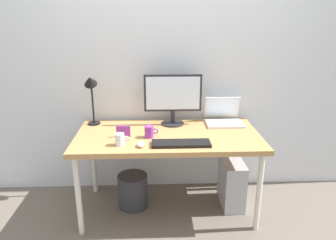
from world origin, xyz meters
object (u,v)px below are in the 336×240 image
at_px(desk_lamp, 91,89).
at_px(photo_frame, 123,131).
at_px(keyboard, 181,143).
at_px(mouse, 141,144).
at_px(wastebasket, 133,191).
at_px(laptop, 223,117).
at_px(monitor, 173,97).
at_px(computer_tower, 232,183).
at_px(desk, 168,140).
at_px(coffee_mug, 149,132).
at_px(glass_cup, 120,139).

relative_size(desk_lamp, photo_frame, 4.22).
distance_m(keyboard, photo_frame, 0.48).
relative_size(mouse, photo_frame, 0.82).
xyz_separation_m(keyboard, wastebasket, (-0.40, 0.29, -0.56)).
distance_m(laptop, wastebasket, 1.04).
height_order(monitor, computer_tower, monitor).
xyz_separation_m(desk, computer_tower, (0.57, 0.05, -0.43)).
relative_size(mouse, wastebasket, 0.30).
bearing_deg(coffee_mug, computer_tower, 9.46).
distance_m(mouse, photo_frame, 0.25).
bearing_deg(mouse, photo_frame, 125.65).
xyz_separation_m(keyboard, coffee_mug, (-0.24, 0.17, 0.04)).
bearing_deg(photo_frame, computer_tower, 6.18).
xyz_separation_m(computer_tower, wastebasket, (-0.88, 0.00, -0.06)).
height_order(glass_cup, photo_frame, photo_frame).
bearing_deg(desk_lamp, mouse, -48.86).
height_order(coffee_mug, wastebasket, coffee_mug).
bearing_deg(desk, wastebasket, 170.61).
distance_m(laptop, photo_frame, 0.92).
xyz_separation_m(desk, photo_frame, (-0.36, -0.05, 0.10)).
distance_m(laptop, coffee_mug, 0.74).
bearing_deg(laptop, desk, -152.46).
bearing_deg(computer_tower, keyboard, -149.14).
xyz_separation_m(desk, laptop, (0.51, 0.26, 0.11)).
bearing_deg(wastebasket, desk_lamp, 150.11).
relative_size(keyboard, coffee_mug, 4.06).
xyz_separation_m(desk, wastebasket, (-0.31, 0.05, -0.49)).
height_order(desk, photo_frame, photo_frame).
bearing_deg(wastebasket, laptop, 14.63).
distance_m(desk, mouse, 0.34).
bearing_deg(photo_frame, laptop, 20.01).
xyz_separation_m(desk_lamp, coffee_mug, (0.50, -0.32, -0.28)).
distance_m(coffee_mug, glass_cup, 0.26).
height_order(keyboard, computer_tower, keyboard).
height_order(keyboard, photo_frame, photo_frame).
xyz_separation_m(keyboard, mouse, (-0.30, -0.02, 0.01)).
xyz_separation_m(photo_frame, computer_tower, (0.93, 0.10, -0.54)).
bearing_deg(desk_lamp, coffee_mug, -32.37).
xyz_separation_m(laptop, desk_lamp, (-1.16, -0.02, 0.27)).
height_order(coffee_mug, photo_frame, same).
height_order(laptop, wastebasket, laptop).
xyz_separation_m(glass_cup, computer_tower, (0.93, 0.27, -0.54)).
bearing_deg(keyboard, photo_frame, 157.28).
bearing_deg(monitor, keyboard, -85.73).
height_order(desk_lamp, glass_cup, desk_lamp).
bearing_deg(glass_cup, photo_frame, 87.14).
relative_size(monitor, wastebasket, 1.66).
height_order(laptop, computer_tower, laptop).
relative_size(monitor, computer_tower, 1.19).
bearing_deg(wastebasket, computer_tower, -0.09).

